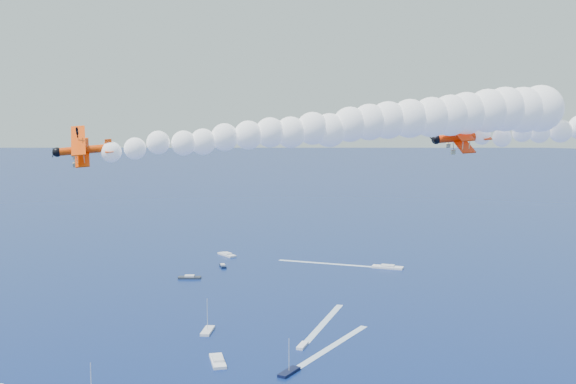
% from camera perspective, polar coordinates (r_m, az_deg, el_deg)
% --- Properties ---
extents(biplane_lead, '(11.70, 12.55, 8.40)m').
position_cam_1_polar(biplane_lead, '(97.61, 13.59, 4.22)').
color(biplane_lead, '#F93205').
extents(biplane_trail, '(10.53, 10.81, 7.42)m').
position_cam_1_polar(biplane_trail, '(83.61, -15.90, 3.24)').
color(biplane_trail, '#F04005').
extents(smoke_trail_trail, '(63.26, 62.90, 10.75)m').
position_cam_1_polar(smoke_trail_trail, '(88.07, 4.23, 5.18)').
color(smoke_trail_trail, white).
extents(spectator_boats, '(206.56, 180.41, 0.70)m').
position_cam_1_polar(spectator_boats, '(181.80, 7.58, -13.14)').
color(spectator_boats, black).
rests_on(spectator_boats, ground).
extents(boat_wakes, '(152.66, 170.63, 0.04)m').
position_cam_1_polar(boat_wakes, '(195.71, 5.84, -11.71)').
color(boat_wakes, white).
rests_on(boat_wakes, ground).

